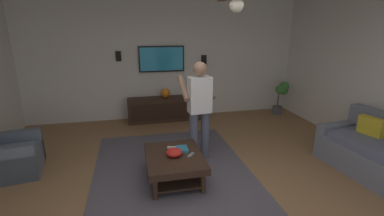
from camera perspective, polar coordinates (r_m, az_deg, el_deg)
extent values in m
plane|color=olive|center=(3.86, 1.86, -17.16)|extent=(8.04, 8.04, 0.00)
cube|color=silver|center=(6.59, -5.58, 10.02)|extent=(0.10, 6.66, 2.79)
cube|color=#514C56|center=(4.28, -4.11, -13.39)|extent=(3.19, 2.37, 0.01)
cube|color=slate|center=(4.90, 35.41, -9.96)|extent=(1.96, 0.98, 0.42)
cube|color=slate|center=(5.37, 28.42, -5.71)|extent=(0.24, 0.85, 0.58)
cube|color=slate|center=(4.74, 35.36, -7.22)|extent=(1.54, 0.71, 0.12)
cube|color=gold|center=(5.04, 33.46, -3.62)|extent=(0.38, 0.20, 0.36)
cube|color=slate|center=(5.00, -33.73, -9.27)|extent=(0.91, 0.91, 0.40)
cube|color=slate|center=(4.69, -34.65, -10.01)|extent=(0.28, 0.81, 0.56)
cube|color=slate|center=(5.26, -33.19, -7.02)|extent=(0.28, 0.81, 0.56)
cube|color=#332116|center=(3.95, -3.76, -10.49)|extent=(1.00, 0.80, 0.10)
cylinder|color=#332116|center=(4.46, -0.46, -9.98)|extent=(0.07, 0.07, 0.30)
cylinder|color=#332116|center=(4.38, -8.81, -10.69)|extent=(0.07, 0.07, 0.30)
cylinder|color=#332116|center=(3.75, 2.39, -15.60)|extent=(0.07, 0.07, 0.30)
cylinder|color=#332116|center=(3.66, -7.77, -16.67)|extent=(0.07, 0.07, 0.30)
cube|color=black|center=(4.07, -3.69, -13.63)|extent=(0.88, 0.68, 0.03)
cube|color=#332116|center=(6.49, -5.85, -0.20)|extent=(0.44, 1.70, 0.55)
cube|color=black|center=(6.27, -5.59, -0.78)|extent=(0.01, 1.56, 0.39)
cube|color=black|center=(6.49, -6.42, 10.24)|extent=(0.05, 1.06, 0.60)
cube|color=#2895C2|center=(6.46, -6.39, 10.21)|extent=(0.01, 1.00, 0.54)
cylinder|color=#4C5166|center=(4.58, 2.74, -5.68)|extent=(0.14, 0.14, 0.82)
cylinder|color=#4C5166|center=(4.51, 0.36, -5.99)|extent=(0.14, 0.14, 0.82)
cube|color=white|center=(4.32, 1.63, 2.76)|extent=(0.25, 0.38, 0.58)
sphere|color=#997056|center=(4.24, 1.68, 8.28)|extent=(0.22, 0.22, 0.22)
cylinder|color=#997056|center=(4.54, 3.49, 4.59)|extent=(0.48, 0.13, 0.37)
cylinder|color=#997056|center=(4.40, -1.86, 4.22)|extent=(0.48, 0.13, 0.37)
cube|color=white|center=(4.68, 0.05, 3.71)|extent=(0.04, 0.05, 0.16)
cylinder|color=#4C4C51|center=(7.29, 17.49, -0.42)|extent=(0.24, 0.24, 0.20)
cylinder|color=brown|center=(7.22, 17.67, 1.61)|extent=(0.03, 0.03, 0.33)
sphere|color=#3D7F38|center=(7.09, 18.02, 3.75)|extent=(0.22, 0.22, 0.22)
sphere|color=#3D7F38|center=(7.20, 18.81, 3.40)|extent=(0.19, 0.19, 0.19)
sphere|color=#3D7F38|center=(7.14, 18.82, 4.29)|extent=(0.25, 0.25, 0.25)
ellipsoid|color=red|center=(3.88, -3.77, -9.32)|extent=(0.23, 0.23, 0.10)
cube|color=white|center=(4.12, -4.19, -8.28)|extent=(0.09, 0.16, 0.02)
cube|color=black|center=(4.02, -4.28, -9.00)|extent=(0.09, 0.16, 0.02)
cube|color=slate|center=(3.88, -0.21, -9.89)|extent=(0.14, 0.13, 0.02)
cube|color=teal|center=(4.05, -2.06, -8.62)|extent=(0.23, 0.17, 0.04)
sphere|color=orange|center=(6.39, -5.64, 3.13)|extent=(0.22, 0.22, 0.22)
cube|color=black|center=(6.69, 2.51, 10.14)|extent=(0.06, 0.12, 0.22)
cube|color=black|center=(6.45, -15.25, 10.49)|extent=(0.06, 0.12, 0.22)
sphere|color=silver|center=(3.31, 9.37, 20.55)|extent=(0.16, 0.16, 0.16)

